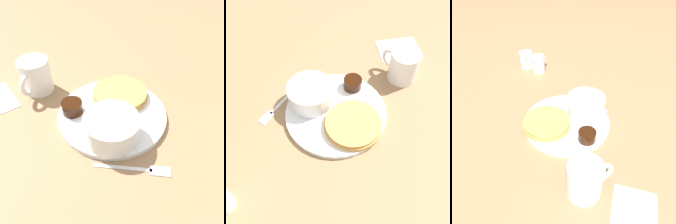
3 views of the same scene
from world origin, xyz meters
The scene contains 11 objects.
ground_plane centered at (0.00, 0.00, 0.00)m, with size 4.00×4.00×0.00m, color #93704C.
plate centered at (0.00, 0.00, 0.01)m, with size 0.25×0.25×0.01m.
pancake_stack centered at (0.03, -0.05, 0.02)m, with size 0.14×0.14×0.02m.
bowl centered at (-0.06, 0.04, 0.04)m, with size 0.11×0.11×0.05m.
syrup_cup centered at (0.06, 0.07, 0.03)m, with size 0.05×0.05×0.03m.
butter_ramekin centered at (-0.06, 0.07, 0.03)m, with size 0.04×0.04×0.04m.
coffee_mug centered at (0.20, 0.09, 0.04)m, with size 0.09×0.10×0.09m.
creamer_pitcher_near centered at (-0.26, -0.19, 0.03)m, with size 0.07×0.05×0.07m.
creamer_pitcher_far centered at (-0.29, -0.25, 0.03)m, with size 0.08×0.05×0.07m.
fork centered at (-0.15, 0.04, 0.00)m, with size 0.11×0.11×0.00m.
napkin centered at (0.22, 0.20, 0.00)m, with size 0.12×0.09×0.00m.
Camera 3 is at (0.45, 0.12, 0.45)m, focal length 35.00 mm.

